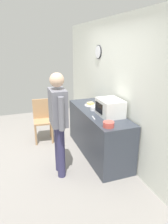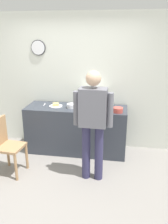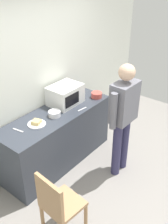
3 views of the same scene
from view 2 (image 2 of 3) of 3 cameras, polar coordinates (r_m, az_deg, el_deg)
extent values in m
plane|color=gray|center=(3.72, -6.31, -17.84)|extent=(6.00, 6.00, 0.00)
cube|color=silver|center=(4.64, -1.64, 7.37)|extent=(5.40, 0.10, 2.60)
cylinder|color=white|center=(4.70, -11.12, 15.14)|extent=(0.26, 0.03, 0.26)
cylinder|color=black|center=(4.70, -11.11, 15.15)|extent=(0.29, 0.02, 0.29)
cube|color=#333842|center=(4.53, -1.88, -4.25)|extent=(1.89, 0.62, 0.89)
cube|color=silver|center=(4.37, 2.24, 3.18)|extent=(0.50, 0.38, 0.30)
cube|color=black|center=(4.19, 1.10, 2.52)|extent=(0.30, 0.01, 0.18)
cylinder|color=white|center=(4.45, -6.88, 1.44)|extent=(0.25, 0.25, 0.01)
cube|color=#D9B96E|center=(4.44, -6.90, 1.84)|extent=(0.14, 0.14, 0.05)
cylinder|color=white|center=(4.34, -3.03, 1.52)|extent=(0.18, 0.18, 0.08)
cylinder|color=#C64C42|center=(4.13, 8.26, 0.49)|extent=(0.18, 0.18, 0.08)
cube|color=silver|center=(4.60, -9.63, 1.84)|extent=(0.05, 0.17, 0.01)
cube|color=silver|center=(4.10, 1.85, 0.02)|extent=(0.17, 0.04, 0.01)
cylinder|color=#312F54|center=(3.67, 3.65, -9.96)|extent=(0.13, 0.13, 0.90)
cylinder|color=#312F54|center=(3.70, 0.53, -9.70)|extent=(0.13, 0.13, 0.90)
cube|color=slate|center=(3.40, 2.23, 1.14)|extent=(0.41, 0.25, 0.57)
cylinder|color=slate|center=(3.38, 6.42, 0.43)|extent=(0.09, 0.09, 0.51)
cylinder|color=slate|center=(3.45, -1.88, 0.92)|extent=(0.09, 0.09, 0.51)
sphere|color=#D1A889|center=(3.29, 2.32, 8.22)|extent=(0.22, 0.22, 0.22)
cylinder|color=#A87F56|center=(3.88, -16.28, -12.88)|extent=(0.04, 0.04, 0.45)
cylinder|color=#A87F56|center=(4.15, -13.80, -10.50)|extent=(0.04, 0.04, 0.45)
cylinder|color=#A87F56|center=(4.31, -18.04, -9.70)|extent=(0.04, 0.04, 0.45)
cube|color=#A87F56|center=(3.98, -17.55, -8.14)|extent=(0.43, 0.43, 0.04)
camera|label=1|loc=(3.67, 55.78, 9.61)|focal=32.94mm
camera|label=3|loc=(3.63, -56.12, 20.90)|focal=41.81mm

